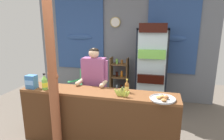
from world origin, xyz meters
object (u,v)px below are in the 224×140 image
(soda_bottle_iced_tea, at_px, (127,87))
(snack_box_biscuit, at_px, (32,82))
(drink_fridge, at_px, (152,63))
(stall_counter, at_px, (96,115))
(banana_bunch, at_px, (122,93))
(soda_bottle_lime_soda, at_px, (45,83))
(plastic_lawn_chair, at_px, (81,84))
(pastry_tray, at_px, (163,99))
(bottle_shelf_rack, at_px, (119,78))
(shopkeeper, at_px, (94,79))
(timber_post, at_px, (53,76))

(soda_bottle_iced_tea, height_order, snack_box_biscuit, snack_box_biscuit)
(drink_fridge, xyz_separation_m, snack_box_biscuit, (-1.94, -1.83, -0.06))
(stall_counter, bearing_deg, drink_fridge, 66.39)
(banana_bunch, bearing_deg, snack_box_biscuit, 179.67)
(soda_bottle_lime_soda, relative_size, banana_bunch, 1.07)
(stall_counter, relative_size, plastic_lawn_chair, 3.04)
(soda_bottle_lime_soda, bearing_deg, drink_fridge, 47.68)
(drink_fridge, height_order, pastry_tray, drink_fridge)
(plastic_lawn_chair, bearing_deg, soda_bottle_iced_tea, -45.83)
(bottle_shelf_rack, bearing_deg, pastry_tray, -62.74)
(pastry_tray, bearing_deg, drink_fridge, 97.58)
(banana_bunch, bearing_deg, bottle_shelf_rack, 102.94)
(plastic_lawn_chair, bearing_deg, shopkeeper, -55.59)
(bottle_shelf_rack, xyz_separation_m, shopkeeper, (-0.15, -1.56, 0.40))
(drink_fridge, bearing_deg, stall_counter, -113.61)
(soda_bottle_iced_tea, bearing_deg, stall_counter, -159.24)
(stall_counter, distance_m, soda_bottle_lime_soda, 1.02)
(bottle_shelf_rack, distance_m, shopkeeper, 1.62)
(snack_box_biscuit, bearing_deg, soda_bottle_iced_tea, 7.08)
(bottle_shelf_rack, distance_m, pastry_tray, 2.41)
(plastic_lawn_chair, distance_m, shopkeeper, 1.47)
(timber_post, height_order, shopkeeper, timber_post)
(pastry_tray, bearing_deg, bottle_shelf_rack, 117.26)
(timber_post, bearing_deg, drink_fridge, 55.82)
(shopkeeper, relative_size, banana_bunch, 6.07)
(shopkeeper, bearing_deg, snack_box_biscuit, -148.58)
(snack_box_biscuit, height_order, pastry_tray, snack_box_biscuit)
(bottle_shelf_rack, relative_size, banana_bunch, 4.41)
(timber_post, relative_size, snack_box_biscuit, 11.55)
(timber_post, relative_size, bottle_shelf_rack, 2.26)
(stall_counter, relative_size, banana_bunch, 9.91)
(soda_bottle_lime_soda, xyz_separation_m, pastry_tray, (1.92, 0.02, -0.10))
(plastic_lawn_chair, xyz_separation_m, snack_box_biscuit, (-0.16, -1.71, 0.57))
(stall_counter, xyz_separation_m, soda_bottle_iced_tea, (0.47, 0.18, 0.48))
(soda_bottle_iced_tea, distance_m, banana_bunch, 0.22)
(shopkeeper, xyz_separation_m, snack_box_biscuit, (-0.93, -0.57, 0.05))
(soda_bottle_lime_soda, height_order, banana_bunch, soda_bottle_lime_soda)
(drink_fridge, relative_size, shopkeeper, 1.28)
(bottle_shelf_rack, height_order, plastic_lawn_chair, bottle_shelf_rack)
(timber_post, relative_size, plastic_lawn_chair, 3.07)
(plastic_lawn_chair, height_order, pastry_tray, pastry_tray)
(drink_fridge, distance_m, snack_box_biscuit, 2.66)
(pastry_tray, bearing_deg, soda_bottle_iced_tea, 161.03)
(plastic_lawn_chair, bearing_deg, timber_post, -78.48)
(bottle_shelf_rack, distance_m, snack_box_biscuit, 2.43)
(snack_box_biscuit, bearing_deg, bottle_shelf_rack, 62.96)
(plastic_lawn_chair, xyz_separation_m, shopkeeper, (0.78, -1.14, 0.52))
(drink_fridge, bearing_deg, shopkeeper, -128.47)
(stall_counter, height_order, pastry_tray, pastry_tray)
(timber_post, distance_m, snack_box_biscuit, 0.62)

